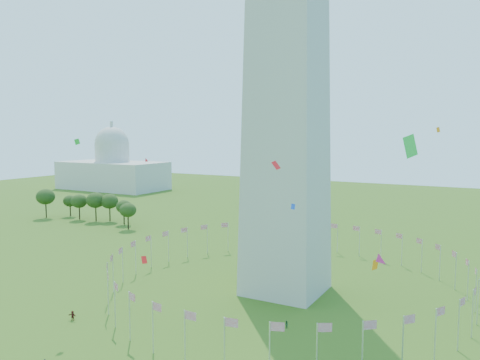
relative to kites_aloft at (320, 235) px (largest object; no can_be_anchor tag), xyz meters
The scene contains 4 objects.
flag_ring 31.53m from the kites_aloft, 125.19° to the left, with size 80.24×80.24×9.00m.
capitol_building 248.53m from the kites_aloft, 142.08° to the left, with size 70.00×35.00×46.00m, color beige, non-canonical shape.
kites_aloft is the anchor object (origin of this frame).
tree_line_west 139.31m from the kites_aloft, 152.78° to the left, with size 55.56×15.60×12.36m.
Camera 1 is at (42.06, -47.99, 36.74)m, focal length 35.00 mm.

